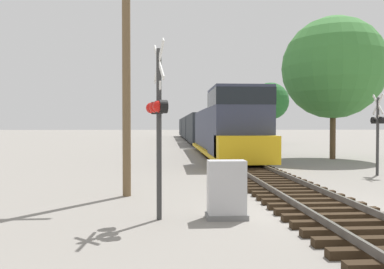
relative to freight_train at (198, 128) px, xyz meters
The scene contains 9 objects.
ground_plane 38.98m from the freight_train, 90.00° to the right, with size 400.00×400.00×0.00m, color gray.
rail_track_bed 38.97m from the freight_train, 90.00° to the right, with size 2.60×160.00×0.31m.
freight_train is the anchor object (origin of this frame).
crossing_signal_near 39.70m from the freight_train, 95.96° to the right, with size 0.54×1.01×4.11m.
crossing_signal_far 32.77m from the freight_train, 80.67° to the right, with size 0.37×1.01×3.58m.
relay_cabinet 39.59m from the freight_train, 93.65° to the right, with size 0.97×0.55×1.37m.
utility_pole 36.90m from the freight_train, 98.05° to the right, with size 1.80×0.26×7.13m.
tree_far_right 25.60m from the freight_train, 74.14° to the right, with size 6.60×6.60×9.26m.
tree_mid_background 9.80m from the freight_train, 24.03° to the right, with size 4.46×4.46×7.39m.
Camera 1 is at (-3.89, -9.19, 2.17)m, focal length 35.00 mm.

